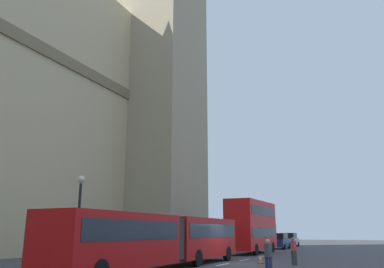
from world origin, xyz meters
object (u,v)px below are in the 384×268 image
object	(u,v)px
articulated_bus	(164,237)
sedan_trailing	(290,240)
street_lamp	(79,214)
sedan_lead	(280,241)
pedestrian_by_kerb	(294,250)
traffic_cone_west	(260,259)
traffic_cone_middle	(293,253)
pedestrian_near_cones	(268,256)
double_decker_bus	(252,224)

from	to	relation	value
articulated_bus	sedan_trailing	world-z (taller)	articulated_bus
sedan_trailing	street_lamp	world-z (taller)	street_lamp
sedan_lead	pedestrian_by_kerb	size ratio (longest dim) A/B	2.60
articulated_bus	traffic_cone_west	distance (m)	7.25
traffic_cone_middle	pedestrian_near_cones	world-z (taller)	pedestrian_near_cones
sedan_trailing	pedestrian_near_cones	size ratio (longest dim) A/B	2.60
sedan_trailing	traffic_cone_middle	world-z (taller)	sedan_trailing
sedan_lead	traffic_cone_west	distance (m)	22.76
articulated_bus	double_decker_bus	size ratio (longest dim) A/B	1.89
sedan_trailing	traffic_cone_west	size ratio (longest dim) A/B	7.59
articulated_bus	traffic_cone_middle	distance (m)	15.22
pedestrian_by_kerb	pedestrian_near_cones	bearing A→B (deg)	-178.95
sedan_lead	traffic_cone_west	size ratio (longest dim) A/B	7.59
sedan_lead	sedan_trailing	distance (m)	7.40
pedestrian_near_cones	pedestrian_by_kerb	distance (m)	6.77
articulated_bus	street_lamp	size ratio (longest dim) A/B	3.33
double_decker_bus	pedestrian_near_cones	world-z (taller)	double_decker_bus
double_decker_bus	traffic_cone_west	size ratio (longest dim) A/B	16.02
traffic_cone_middle	pedestrian_near_cones	bearing A→B (deg)	-172.98
traffic_cone_west	street_lamp	world-z (taller)	street_lamp
traffic_cone_middle	pedestrian_by_kerb	bearing A→B (deg)	-168.44
pedestrian_by_kerb	traffic_cone_west	bearing A→B (deg)	87.61
articulated_bus	double_decker_bus	world-z (taller)	double_decker_bus
sedan_trailing	traffic_cone_west	distance (m)	30.12
traffic_cone_west	pedestrian_by_kerb	world-z (taller)	pedestrian_by_kerb
street_lamp	double_decker_bus	bearing A→B (deg)	-13.01
traffic_cone_west	street_lamp	bearing A→B (deg)	133.50
sedan_trailing	traffic_cone_middle	bearing A→B (deg)	-167.74
pedestrian_near_cones	traffic_cone_west	bearing A→B (deg)	18.80
articulated_bus	pedestrian_by_kerb	distance (m)	8.51
sedan_trailing	traffic_cone_middle	size ratio (longest dim) A/B	7.59
traffic_cone_west	pedestrian_by_kerb	distance (m)	2.30
sedan_lead	pedestrian_by_kerb	distance (m)	23.32
articulated_bus	pedestrian_near_cones	distance (m)	6.42
double_decker_bus	traffic_cone_middle	distance (m)	5.77
traffic_cone_west	street_lamp	size ratio (longest dim) A/B	0.11
sedan_trailing	street_lamp	xyz separation A→B (m)	(-37.84, 4.28, 2.14)
articulated_bus	traffic_cone_west	bearing A→B (deg)	-33.83
sedan_trailing	traffic_cone_middle	distance (m)	21.72
street_lamp	pedestrian_near_cones	distance (m)	11.07
articulated_bus	pedestrian_near_cones	world-z (taller)	articulated_bus
sedan_lead	traffic_cone_west	bearing A→B (deg)	-170.15
articulated_bus	pedestrian_near_cones	xyz separation A→B (m)	(-0.96, -6.29, -0.83)
pedestrian_near_cones	traffic_cone_middle	bearing A→B (deg)	7.02
traffic_cone_middle	pedestrian_near_cones	size ratio (longest dim) A/B	0.34
sedan_trailing	pedestrian_near_cones	distance (m)	37.25
sedan_lead	traffic_cone_middle	world-z (taller)	sedan_lead
articulated_bus	double_decker_bus	bearing A→B (deg)	0.01
traffic_cone_middle	pedestrian_near_cones	distance (m)	15.59
sedan_trailing	traffic_cone_middle	xyz separation A→B (m)	(-21.21, -4.61, -0.63)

